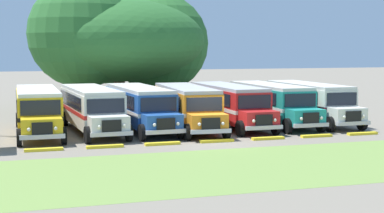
# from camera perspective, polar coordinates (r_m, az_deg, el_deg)

# --- Properties ---
(ground_plane) EXTENTS (220.00, 220.00, 0.00)m
(ground_plane) POSITION_cam_1_polar(r_m,az_deg,el_deg) (33.62, 2.20, -3.42)
(ground_plane) COLOR slate
(foreground_grass_strip) EXTENTS (80.00, 9.17, 0.01)m
(foreground_grass_strip) POSITION_cam_1_polar(r_m,az_deg,el_deg) (26.96, 7.40, -5.75)
(foreground_grass_strip) COLOR olive
(foreground_grass_strip) RESTS_ON ground_plane
(parked_bus_slot_0) EXTENTS (2.70, 10.84, 2.82)m
(parked_bus_slot_0) POSITION_cam_1_polar(r_m,az_deg,el_deg) (37.72, -15.00, -0.19)
(parked_bus_slot_0) COLOR yellow
(parked_bus_slot_0) RESTS_ON ground_plane
(parked_bus_slot_1) EXTENTS (3.27, 10.93, 2.82)m
(parked_bus_slot_1) POSITION_cam_1_polar(r_m,az_deg,el_deg) (37.92, -9.91, -0.05)
(parked_bus_slot_1) COLOR silver
(parked_bus_slot_1) RESTS_ON ground_plane
(parked_bus_slot_2) EXTENTS (3.14, 10.90, 2.82)m
(parked_bus_slot_2) POSITION_cam_1_polar(r_m,az_deg,el_deg) (38.41, -5.18, 0.08)
(parked_bus_slot_2) COLOR #23519E
(parked_bus_slot_2) RESTS_ON ground_plane
(parked_bus_slot_3) EXTENTS (3.13, 10.90, 2.82)m
(parked_bus_slot_3) POSITION_cam_1_polar(r_m,az_deg,el_deg) (38.56, -0.51, 0.13)
(parked_bus_slot_3) COLOR orange
(parked_bus_slot_3) RESTS_ON ground_plane
(parked_bus_slot_4) EXTENTS (2.82, 10.86, 2.82)m
(parked_bus_slot_4) POSITION_cam_1_polar(r_m,az_deg,el_deg) (40.11, 3.65, 0.34)
(parked_bus_slot_4) COLOR red
(parked_bus_slot_4) RESTS_ON ground_plane
(parked_bus_slot_5) EXTENTS (2.77, 10.85, 2.82)m
(parked_bus_slot_5) POSITION_cam_1_polar(r_m,az_deg,el_deg) (41.52, 7.80, 0.48)
(parked_bus_slot_5) COLOR teal
(parked_bus_slot_5) RESTS_ON ground_plane
(parked_bus_slot_6) EXTENTS (2.69, 10.84, 2.82)m
(parked_bus_slot_6) POSITION_cam_1_polar(r_m,az_deg,el_deg) (42.92, 11.53, 0.59)
(parked_bus_slot_6) COLOR silver
(parked_bus_slot_6) RESTS_ON ground_plane
(curb_wheelstop_0) EXTENTS (2.00, 0.36, 0.15)m
(curb_wheelstop_0) POSITION_cam_1_polar(r_m,az_deg,el_deg) (31.32, -14.44, -4.15)
(curb_wheelstop_0) COLOR yellow
(curb_wheelstop_0) RESTS_ON ground_plane
(curb_wheelstop_1) EXTENTS (2.00, 0.36, 0.15)m
(curb_wheelstop_1) POSITION_cam_1_polar(r_m,az_deg,el_deg) (31.63, -8.60, -3.93)
(curb_wheelstop_1) COLOR yellow
(curb_wheelstop_1) RESTS_ON ground_plane
(curb_wheelstop_2) EXTENTS (2.00, 0.36, 0.15)m
(curb_wheelstop_2) POSITION_cam_1_polar(r_m,az_deg,el_deg) (32.25, -2.93, -3.68)
(curb_wheelstop_2) COLOR yellow
(curb_wheelstop_2) RESTS_ON ground_plane
(curb_wheelstop_3) EXTENTS (2.00, 0.36, 0.15)m
(curb_wheelstop_3) POSITION_cam_1_polar(r_m,az_deg,el_deg) (33.18, 2.46, -3.42)
(curb_wheelstop_3) COLOR yellow
(curb_wheelstop_3) RESTS_ON ground_plane
(curb_wheelstop_4) EXTENTS (2.00, 0.36, 0.15)m
(curb_wheelstop_4) POSITION_cam_1_polar(r_m,az_deg,el_deg) (34.39, 7.52, -3.14)
(curb_wheelstop_4) COLOR yellow
(curb_wheelstop_4) RESTS_ON ground_plane
(curb_wheelstop_5) EXTENTS (2.00, 0.36, 0.15)m
(curb_wheelstop_5) POSITION_cam_1_polar(r_m,az_deg,el_deg) (35.84, 12.20, -2.86)
(curb_wheelstop_5) COLOR yellow
(curb_wheelstop_5) RESTS_ON ground_plane
(curb_wheelstop_6) EXTENTS (2.00, 0.36, 0.15)m
(curb_wheelstop_6) POSITION_cam_1_polar(r_m,az_deg,el_deg) (37.52, 16.48, -2.58)
(curb_wheelstop_6) COLOR yellow
(curb_wheelstop_6) RESTS_ON ground_plane
(broad_shade_tree) EXTENTS (16.05, 16.01, 11.02)m
(broad_shade_tree) POSITION_cam_1_polar(r_m,az_deg,el_deg) (51.19, -7.28, 6.65)
(broad_shade_tree) COLOR brown
(broad_shade_tree) RESTS_ON ground_plane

